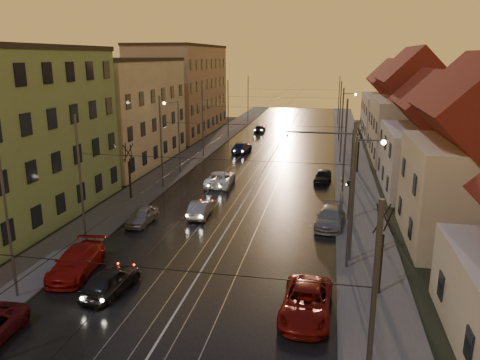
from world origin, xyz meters
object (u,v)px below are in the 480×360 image
Objects in this scene: parked_right_1 at (330,218)px; parked_right_2 at (323,176)px; driving_car_4 at (260,129)px; street_lamp_1 at (359,188)px; driving_car_0 at (110,281)px; parked_left_2 at (76,262)px; parked_right_0 at (306,303)px; driving_car_2 at (220,179)px; parked_left_3 at (142,216)px; street_lamp_0 at (1,211)px; street_lamp_3 at (345,116)px; traffic_light_mast at (339,163)px; driving_car_3 at (242,147)px; driving_car_1 at (200,209)px; street_lamp_2 at (176,130)px.

parked_right_1 is 1.29× the size of parked_right_2.
driving_car_4 is 0.79× the size of parked_right_1.
parked_right_1 is (-1.55, 6.32, -4.19)m from street_lamp_1.
parked_left_2 is at bearing -23.12° from driving_car_0.
parked_right_0 is at bearing -83.76° from parked_right_2.
street_lamp_1 is 15.34m from driving_car_0.
driving_car_2 is 10.57m from parked_right_2.
street_lamp_1 reaches higher than parked_left_3.
parked_right_0 is (9.77, -22.82, -0.01)m from driving_car_2.
driving_car_4 is at bearing 111.83° from parked_right_1.
street_lamp_0 is 1.00× the size of street_lamp_1.
street_lamp_1 is 8.43m from parked_right_0.
street_lamp_3 is (18.21, 44.00, 0.00)m from street_lamp_0.
driving_car_0 is 0.80× the size of parked_right_0.
driving_car_4 is (-1.19, 34.36, -0.09)m from driving_car_2.
parked_left_2 is at bearing -91.32° from parked_left_3.
street_lamp_1 is at bearing -82.09° from traffic_light_mast.
parked_left_2 reaches higher than driving_car_3.
driving_car_2 reaches higher than parked_right_2.
driving_car_1 is 1.06× the size of driving_car_4.
street_lamp_2 is 1.52× the size of parked_right_0.
driving_car_2 is 1.09× the size of driving_car_3.
driving_car_2 is at bearing 94.76° from driving_car_4.
driving_car_2 is at bearing 73.39° from parked_left_2.
driving_car_3 is (-13.41, -3.24, -4.18)m from street_lamp_3.
street_lamp_2 reaches higher than driving_car_3.
street_lamp_0 is 16.17m from parked_right_0.
driving_car_4 is (-13.59, 14.33, -4.24)m from street_lamp_3.
traffic_light_mast reaches higher than driving_car_4.
street_lamp_3 is at bearing 67.52° from street_lamp_0.
driving_car_0 reaches higher than parked_left_3.
parked_left_2 is at bearing 59.67° from street_lamp_0.
traffic_light_mast reaches higher than driving_car_1.
driving_car_0 is 1.12× the size of parked_right_2.
parked_left_2 is (-4.43, -11.37, 0.09)m from driving_car_1.
driving_car_4 is at bearing 102.88° from parked_right_0.
driving_car_2 reaches higher than driving_car_3.
street_lamp_1 is 2.11× the size of driving_car_4.
street_lamp_2 is 2.00× the size of driving_car_1.
driving_car_1 is at bearing -88.87° from driving_car_0.
driving_car_0 is 1.04× the size of driving_car_1.
driving_car_1 is 0.76× the size of parked_right_0.
parked_right_1 is at bearing -104.60° from traffic_light_mast.
street_lamp_0 is 1.11× the size of traffic_light_mast.
street_lamp_3 is 1.55× the size of parked_left_2.
parked_right_1 reaches higher than driving_car_4.
traffic_light_mast is 27.92m from driving_car_3.
parked_left_3 is at bearing 71.89° from driving_car_2.
driving_car_2 reaches higher than driving_car_0.
street_lamp_3 is at bearing 62.23° from parked_left_2.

